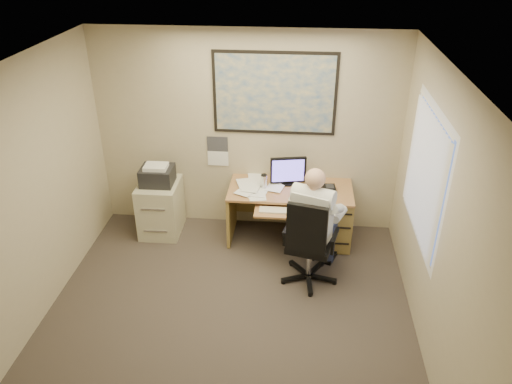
# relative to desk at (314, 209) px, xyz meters

# --- Properties ---
(room_shell) EXTENTS (4.00, 4.50, 2.70)m
(room_shell) POSITION_rel_desk_xyz_m (-0.93, -1.90, 0.90)
(room_shell) COLOR #38302B
(room_shell) RESTS_ON ground
(desk) EXTENTS (1.60, 0.97, 1.12)m
(desk) POSITION_rel_desk_xyz_m (0.00, 0.00, 0.00)
(desk) COLOR #AA7849
(desk) RESTS_ON ground
(world_map) EXTENTS (1.56, 0.03, 1.06)m
(world_map) POSITION_rel_desk_xyz_m (-0.57, 0.33, 1.45)
(world_map) COLOR #1E4C93
(world_map) RESTS_ON room_shell
(wall_calendar) EXTENTS (0.28, 0.01, 0.42)m
(wall_calendar) POSITION_rel_desk_xyz_m (-1.32, 0.34, 0.63)
(wall_calendar) COLOR white
(wall_calendar) RESTS_ON room_shell
(window_blinds) EXTENTS (0.06, 1.40, 1.30)m
(window_blinds) POSITION_rel_desk_xyz_m (1.04, -1.10, 1.10)
(window_blinds) COLOR white
(window_blinds) RESTS_ON room_shell
(filing_cabinet) EXTENTS (0.54, 0.64, 1.02)m
(filing_cabinet) POSITION_rel_desk_xyz_m (-2.08, -0.01, -0.01)
(filing_cabinet) COLOR beige
(filing_cabinet) RESTS_ON ground
(office_chair) EXTENTS (0.83, 0.83, 1.15)m
(office_chair) POSITION_rel_desk_xyz_m (-0.05, -0.94, -0.11)
(office_chair) COLOR black
(office_chair) RESTS_ON ground
(person) EXTENTS (0.87, 1.02, 1.45)m
(person) POSITION_rel_desk_xyz_m (-0.06, -0.86, 0.28)
(person) COLOR white
(person) RESTS_ON office_chair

